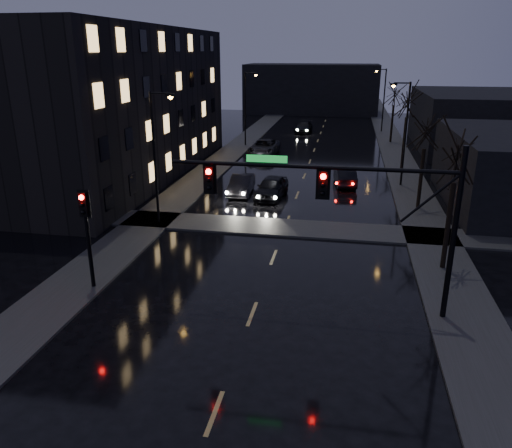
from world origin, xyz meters
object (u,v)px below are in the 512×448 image
at_px(oncoming_car_a, 271,187).
at_px(lead_car, 345,177).
at_px(oncoming_car_c, 264,147).
at_px(oncoming_car_b, 241,185).
at_px(oncoming_car_d, 304,127).

xyz_separation_m(oncoming_car_a, lead_car, (5.24, 4.53, -0.07)).
relative_size(oncoming_car_c, lead_car, 1.35).
bearing_deg(oncoming_car_c, oncoming_car_a, -76.69).
distance_m(oncoming_car_c, lead_car, 13.61).
xyz_separation_m(oncoming_car_a, oncoming_car_b, (-2.36, 0.60, -0.06)).
bearing_deg(lead_car, oncoming_car_a, 33.65).
distance_m(oncoming_car_b, oncoming_car_c, 14.71).
relative_size(oncoming_car_a, oncoming_car_b, 1.05).
distance_m(oncoming_car_c, oncoming_car_d, 15.81).
bearing_deg(oncoming_car_a, oncoming_car_b, 172.01).
height_order(oncoming_car_b, oncoming_car_c, oncoming_car_c).
xyz_separation_m(oncoming_car_a, oncoming_car_d, (-0.45, 30.89, -0.07)).
xyz_separation_m(oncoming_car_b, oncoming_car_d, (1.92, 30.29, -0.01)).
xyz_separation_m(oncoming_car_c, lead_car, (8.32, -10.77, -0.09)).
relative_size(oncoming_car_a, oncoming_car_d, 0.94).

